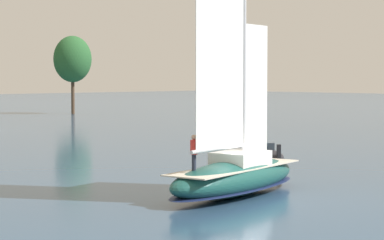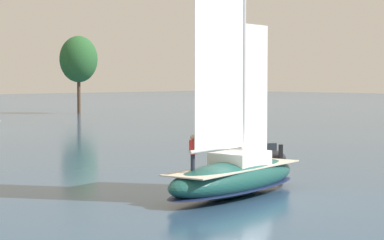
% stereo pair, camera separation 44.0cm
% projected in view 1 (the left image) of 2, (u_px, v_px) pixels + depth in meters
% --- Properties ---
extents(ground_plane, '(400.00, 400.00, 0.00)m').
position_uv_depth(ground_plane, '(235.00, 195.00, 36.18)').
color(ground_plane, '#2D4C6B').
extents(tree_shore_center, '(5.87, 5.87, 12.09)m').
position_uv_depth(tree_shore_center, '(73.00, 59.00, 115.55)').
color(tree_shore_center, '#4C3828').
rests_on(tree_shore_center, ground).
extents(sailboat_main, '(10.58, 4.83, 14.03)m').
position_uv_depth(sailboat_main, '(235.00, 173.00, 36.13)').
color(sailboat_main, '#194C47').
rests_on(sailboat_main, ground).
extents(motor_tender, '(3.08, 3.76, 1.36)m').
position_uv_depth(motor_tender, '(271.00, 156.00, 50.15)').
color(motor_tender, black).
rests_on(motor_tender, ground).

